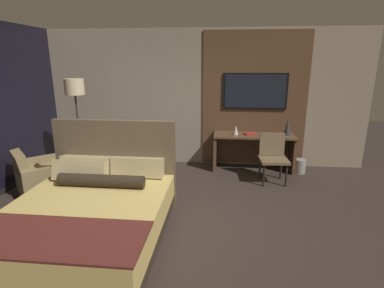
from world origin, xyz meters
name	(u,v)px	position (x,y,z in m)	size (l,w,h in m)	color
ground_plane	(171,222)	(0.00, 0.00, 0.00)	(16.00, 16.00, 0.00)	#332823
wall_back_tv_panel	(198,99)	(0.16, 2.59, 1.40)	(7.20, 0.09, 2.80)	gray
bed	(90,215)	(-0.92, -0.51, 0.33)	(1.82, 2.17, 1.33)	#33281E
desk	(253,146)	(1.31, 2.28, 0.50)	(1.61, 0.57, 0.74)	brown
tv	(255,91)	(1.31, 2.52, 1.57)	(1.28, 0.04, 0.72)	black
desk_chair	(273,154)	(1.61, 1.68, 0.52)	(0.53, 0.52, 0.88)	brown
armchair_by_window	(42,178)	(-2.30, 0.72, 0.26)	(1.08, 1.08, 0.78)	olive
floor_lamp	(75,95)	(-1.95, 1.47, 1.57)	(0.34, 0.34, 1.86)	#282623
vase_tall	(288,127)	(1.96, 2.29, 0.90)	(0.14, 0.14, 0.33)	#333338
vase_short	(236,130)	(0.95, 2.22, 0.83)	(0.10, 0.10, 0.18)	silver
book	(250,134)	(1.24, 2.25, 0.75)	(0.26, 0.22, 0.03)	maroon
waste_bin	(300,166)	(2.23, 2.14, 0.14)	(0.22, 0.22, 0.28)	gray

